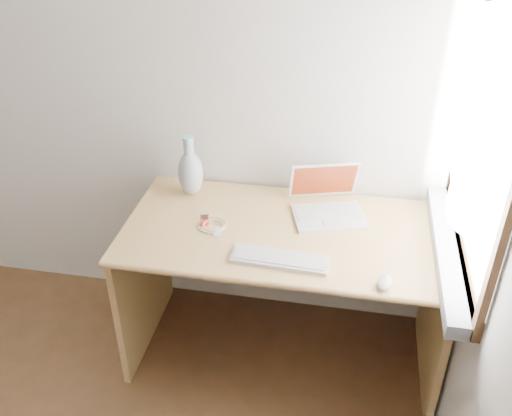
% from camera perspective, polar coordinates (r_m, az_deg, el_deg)
% --- Properties ---
extents(back_wall, '(3.50, 0.04, 2.60)m').
position_cam_1_polar(back_wall, '(2.84, -17.15, 13.64)').
color(back_wall, white).
rests_on(back_wall, floor).
extents(window, '(0.11, 0.99, 1.10)m').
position_cam_1_polar(window, '(2.18, 21.48, 6.41)').
color(window, white).
rests_on(window, right_wall).
extents(desk, '(1.41, 0.71, 0.75)m').
position_cam_1_polar(desk, '(2.67, 3.11, -4.97)').
color(desk, tan).
rests_on(desk, floor).
extents(laptop, '(0.36, 0.34, 0.21)m').
position_cam_1_polar(laptop, '(2.58, 7.46, 0.41)').
color(laptop, white).
rests_on(laptop, desk).
extents(external_keyboard, '(0.40, 0.14, 0.02)m').
position_cam_1_polar(external_keyboard, '(2.29, 2.39, -5.11)').
color(external_keyboard, silver).
rests_on(external_keyboard, desk).
extents(mouse, '(0.08, 0.10, 0.03)m').
position_cam_1_polar(mouse, '(2.22, 12.79, -7.27)').
color(mouse, white).
rests_on(mouse, desk).
extents(ipod, '(0.06, 0.09, 0.01)m').
position_cam_1_polar(ipod, '(2.54, -5.18, -1.21)').
color(ipod, red).
rests_on(ipod, desk).
extents(cable_coil, '(0.17, 0.17, 0.01)m').
position_cam_1_polar(cable_coil, '(2.51, -4.43, -1.69)').
color(cable_coil, silver).
rests_on(cable_coil, desk).
extents(remote, '(0.03, 0.07, 0.01)m').
position_cam_1_polar(remote, '(2.46, -3.86, -2.38)').
color(remote, silver).
rests_on(remote, desk).
extents(vase, '(0.12, 0.12, 0.30)m').
position_cam_1_polar(vase, '(2.68, -6.59, 3.64)').
color(vase, '#B1BDCC').
rests_on(vase, desk).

